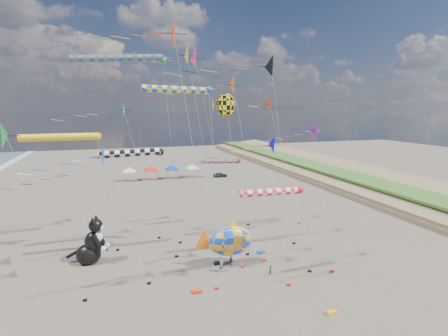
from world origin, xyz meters
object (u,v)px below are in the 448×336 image
person_adult (221,264)px  parked_car (220,175)px  fish_inflatable (230,241)px  child_green (271,270)px  child_blue (231,261)px  cat_inflatable (91,239)px

person_adult → parked_car: person_adult is taller
fish_inflatable → child_green: (3.27, -3.34, -2.28)m
child_blue → fish_inflatable: bearing=157.9°
child_green → parked_car: bearing=70.9°
cat_inflatable → child_blue: bearing=-0.0°
child_green → child_blue: bearing=125.5°
fish_inflatable → child_blue: fish_inflatable is taller
person_adult → child_green: person_adult is taller
cat_inflatable → child_blue: cat_inflatable is taller
person_adult → child_green: 5.14m
person_adult → cat_inflatable: bearing=115.1°
fish_inflatable → child_blue: (0.09, 0.04, -2.29)m
parked_car → fish_inflatable: bearing=167.5°
parked_car → cat_inflatable: bearing=149.8°
person_adult → parked_car: size_ratio=0.50×
child_green → cat_inflatable: bearing=146.1°
person_adult → child_blue: bearing=1.0°
fish_inflatable → parked_car: (13.50, 47.14, -2.21)m
person_adult → parked_car: 50.52m
cat_inflatable → person_adult: (12.98, -6.51, -1.85)m
fish_inflatable → person_adult: bearing=-139.8°
parked_car → child_green: bearing=172.0°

